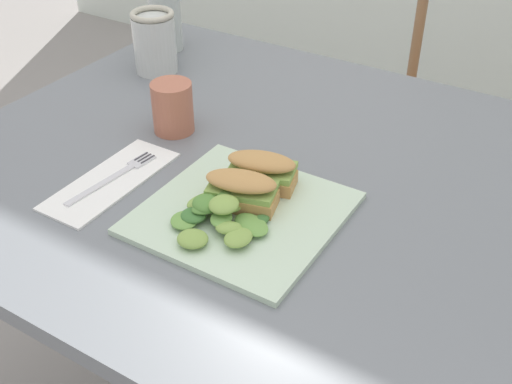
% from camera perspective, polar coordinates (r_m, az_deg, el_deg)
% --- Properties ---
extents(dining_table, '(1.20, 0.93, 0.74)m').
position_cam_1_polar(dining_table, '(1.13, 2.98, -3.38)').
color(dining_table, slate).
rests_on(dining_table, ground).
extents(chair_wooden_far, '(0.42, 0.42, 0.87)m').
position_cam_1_polar(chair_wooden_far, '(1.95, 17.43, 6.89)').
color(chair_wooden_far, '#8E6642').
rests_on(chair_wooden_far, ground).
extents(plate_lunch, '(0.28, 0.28, 0.01)m').
position_cam_1_polar(plate_lunch, '(0.96, -1.26, -1.91)').
color(plate_lunch, beige).
rests_on(plate_lunch, dining_table).
extents(sandwich_half_front, '(0.12, 0.09, 0.06)m').
position_cam_1_polar(sandwich_half_front, '(0.95, -1.34, 0.25)').
color(sandwich_half_front, tan).
rests_on(sandwich_half_front, plate_lunch).
extents(sandwich_half_back, '(0.12, 0.09, 0.06)m').
position_cam_1_polar(sandwich_half_back, '(0.99, 0.52, 2.04)').
color(sandwich_half_back, tan).
rests_on(sandwich_half_back, plate_lunch).
extents(salad_mixed_greens, '(0.15, 0.14, 0.04)m').
position_cam_1_polar(salad_mixed_greens, '(0.92, -3.50, -2.07)').
color(salad_mixed_greens, '#3D7033').
rests_on(salad_mixed_greens, plate_lunch).
extents(napkin_folded, '(0.10, 0.25, 0.00)m').
position_cam_1_polar(napkin_folded, '(1.06, -12.98, 1.03)').
color(napkin_folded, white).
rests_on(napkin_folded, dining_table).
extents(fork_on_napkin, '(0.04, 0.19, 0.00)m').
position_cam_1_polar(fork_on_napkin, '(1.07, -12.32, 1.61)').
color(fork_on_napkin, silver).
rests_on(fork_on_napkin, napkin_folded).
extents(bottle_cold_brew, '(0.07, 0.07, 0.19)m').
position_cam_1_polar(bottle_cold_brew, '(1.52, -8.19, 15.05)').
color(bottle_cold_brew, black).
rests_on(bottle_cold_brew, dining_table).
extents(mason_jar_iced_tea, '(0.09, 0.09, 0.13)m').
position_cam_1_polar(mason_jar_iced_tea, '(1.41, -9.14, 13.04)').
color(mason_jar_iced_tea, '#995623').
rests_on(mason_jar_iced_tea, dining_table).
extents(cup_extra_side, '(0.08, 0.08, 0.09)m').
position_cam_1_polar(cup_extra_side, '(1.17, -7.56, 7.61)').
color(cup_extra_side, '#B2664C').
rests_on(cup_extra_side, dining_table).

